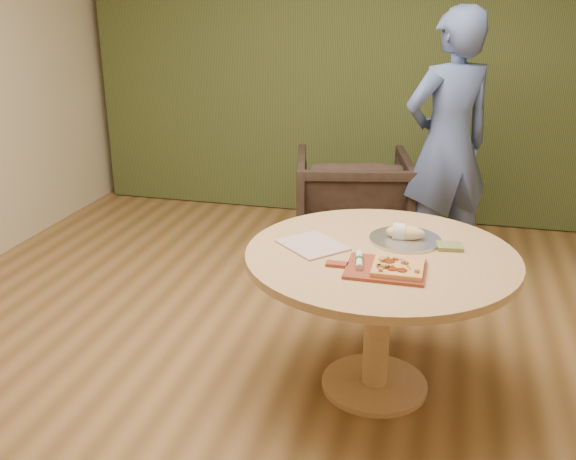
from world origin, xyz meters
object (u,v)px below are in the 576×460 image
(cutlery_roll, at_px, (359,260))
(person_standing, at_px, (448,146))
(flatbread_pizza, at_px, (397,267))
(bread_roll, at_px, (404,232))
(pedestal_table, at_px, (380,279))
(serving_tray, at_px, (405,239))
(armchair, at_px, (352,198))
(pizza_paddle, at_px, (383,269))

(cutlery_roll, height_order, person_standing, person_standing)
(flatbread_pizza, distance_m, bread_roll, 0.40)
(pedestal_table, relative_size, serving_tray, 3.65)
(serving_tray, relative_size, bread_roll, 1.84)
(pedestal_table, relative_size, armchair, 1.51)
(pedestal_table, bearing_deg, bread_roll, 64.03)
(armchair, xyz_separation_m, person_standing, (0.67, -0.19, 0.49))
(flatbread_pizza, bearing_deg, person_standing, 84.95)
(pedestal_table, xyz_separation_m, bread_roll, (0.09, 0.18, 0.18))
(pedestal_table, height_order, flatbread_pizza, flatbread_pizza)
(pizza_paddle, xyz_separation_m, armchair, (-0.45, 2.02, -0.33))
(flatbread_pizza, bearing_deg, cutlery_roll, 168.27)
(pizza_paddle, bearing_deg, person_standing, 83.08)
(flatbread_pizza, relative_size, cutlery_roll, 1.11)
(pedestal_table, distance_m, armchair, 1.87)
(armchair, height_order, person_standing, person_standing)
(flatbread_pizza, height_order, person_standing, person_standing)
(cutlery_roll, relative_size, person_standing, 0.11)
(pizza_paddle, bearing_deg, cutlery_roll, 167.66)
(person_standing, bearing_deg, pizza_paddle, 48.89)
(pedestal_table, bearing_deg, flatbread_pizza, -66.87)
(flatbread_pizza, bearing_deg, pizza_paddle, 169.52)
(pizza_paddle, bearing_deg, bread_roll, 82.04)
(bread_roll, bearing_deg, pizza_paddle, -98.03)
(pizza_paddle, height_order, serving_tray, serving_tray)
(bread_roll, xyz_separation_m, armchair, (-0.50, 1.63, -0.36))
(flatbread_pizza, relative_size, armchair, 0.26)
(cutlery_roll, distance_m, bread_roll, 0.40)
(flatbread_pizza, xyz_separation_m, cutlery_roll, (-0.17, 0.04, 0.00))
(pizza_paddle, relative_size, flatbread_pizza, 2.02)
(cutlery_roll, distance_m, person_standing, 1.85)
(serving_tray, distance_m, bread_roll, 0.04)
(pedestal_table, bearing_deg, person_standing, 80.99)
(bread_roll, distance_m, armchair, 1.75)
(armchair, bearing_deg, flatbread_pizza, 91.80)
(flatbread_pizza, xyz_separation_m, serving_tray, (0.00, 0.40, -0.02))
(pizza_paddle, bearing_deg, pedestal_table, 98.90)
(cutlery_roll, bearing_deg, pedestal_table, 58.28)
(pedestal_table, distance_m, person_standing, 1.68)
(pizza_paddle, xyz_separation_m, cutlery_roll, (-0.11, 0.02, 0.02))
(pedestal_table, relative_size, cutlery_roll, 6.53)
(serving_tray, height_order, armchair, armchair)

